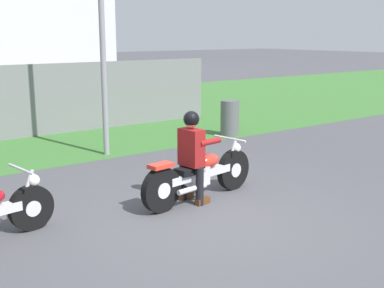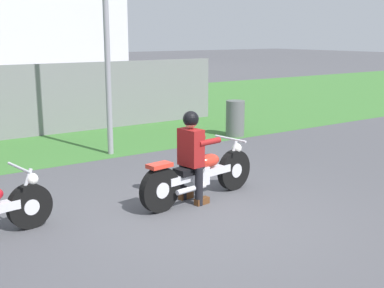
# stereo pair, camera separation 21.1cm
# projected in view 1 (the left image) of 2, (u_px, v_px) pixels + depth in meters

# --- Properties ---
(ground) EXTENTS (120.00, 120.00, 0.00)m
(ground) POSITION_uv_depth(u_px,v_px,m) (207.00, 220.00, 6.91)
(ground) COLOR #4C4C51
(motorcycle_lead) EXTENTS (2.23, 0.68, 0.89)m
(motorcycle_lead) POSITION_uv_depth(u_px,v_px,m) (200.00, 175.00, 7.66)
(motorcycle_lead) COLOR black
(motorcycle_lead) RESTS_ON ground
(rider_lead) EXTENTS (0.59, 0.51, 1.41)m
(rider_lead) POSITION_uv_depth(u_px,v_px,m) (192.00, 150.00, 7.46)
(rider_lead) COLOR black
(rider_lead) RESTS_ON ground
(trash_can) EXTENTS (0.47, 0.47, 0.90)m
(trash_can) POSITION_uv_depth(u_px,v_px,m) (230.00, 118.00, 12.51)
(trash_can) COLOR #595E5B
(trash_can) RESTS_ON ground
(fence_segment) EXTENTS (7.00, 0.06, 1.80)m
(fence_segment) POSITION_uv_depth(u_px,v_px,m) (97.00, 96.00, 13.33)
(fence_segment) COLOR slate
(fence_segment) RESTS_ON ground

